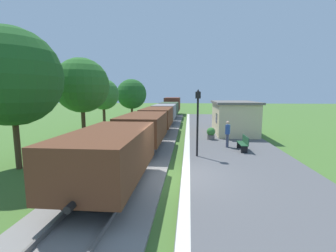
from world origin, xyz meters
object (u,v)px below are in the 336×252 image
object	(u,v)px
freight_train	(162,114)
bench_near_hut	(243,143)
potted_planter	(211,133)
tree_field_distant	(132,94)
lamp_post_near	(198,110)
bench_down_platform	(219,121)
person_waiting	(228,133)
tree_trackside_far	(82,86)
tree_field_left	(103,94)
tree_trackside_mid	(11,77)
station_hut	(234,117)

from	to	relation	value
freight_train	bench_near_hut	world-z (taller)	freight_train
bench_near_hut	potted_planter	world-z (taller)	potted_planter
bench_near_hut	tree_field_distant	xyz separation A→B (m)	(-10.59, 14.99, 2.91)
lamp_post_near	tree_field_distant	xyz separation A→B (m)	(-7.73, 16.54, 0.83)
freight_train	bench_down_platform	xyz separation A→B (m)	(6.24, 0.93, -0.73)
person_waiting	tree_trackside_far	bearing A→B (deg)	16.91
freight_train	person_waiting	size ratio (longest dim) A/B	22.92
bench_near_hut	tree_field_left	bearing A→B (deg)	144.24
bench_down_platform	tree_field_left	xyz separation A→B (m)	(-11.87, -3.39, 2.89)
bench_down_platform	tree_trackside_mid	world-z (taller)	tree_trackside_mid
tree_field_left	tree_field_distant	world-z (taller)	tree_field_distant
station_hut	bench_near_hut	xyz separation A→B (m)	(-0.56, -6.44, -0.93)
freight_train	bench_near_hut	xyz separation A→B (m)	(6.24, -11.00, -0.73)
tree_trackside_far	station_hut	bearing A→B (deg)	23.57
freight_train	lamp_post_near	bearing A→B (deg)	-74.94
station_hut	potted_planter	size ratio (longest dim) A/B	6.33
tree_trackside_far	tree_field_distant	bearing A→B (deg)	89.23
station_hut	potted_planter	bearing A→B (deg)	-126.05
tree_field_left	tree_field_distant	size ratio (longest dim) A/B	0.94
bench_near_hut	lamp_post_near	distance (m)	3.86
potted_planter	bench_down_platform	bearing A→B (deg)	79.04
station_hut	tree_field_left	distance (m)	12.76
bench_down_platform	potted_planter	bearing A→B (deg)	-100.96
freight_train	potted_planter	world-z (taller)	freight_train
station_hut	bench_down_platform	xyz separation A→B (m)	(-0.56, 5.50, -0.93)
station_hut	person_waiting	size ratio (longest dim) A/B	3.39
bench_near_hut	lamp_post_near	xyz separation A→B (m)	(-2.86, -1.55, 2.08)
freight_train	potted_planter	xyz separation A→B (m)	(4.58, -7.61, -0.73)
bench_down_platform	bench_near_hut	bearing A→B (deg)	-90.00
tree_field_left	bench_down_platform	bearing A→B (deg)	15.92
potted_planter	tree_trackside_far	world-z (taller)	tree_trackside_far
person_waiting	potted_planter	size ratio (longest dim) A/B	1.87
person_waiting	tree_trackside_far	size ratio (longest dim) A/B	0.28
freight_train	tree_trackside_far	world-z (taller)	tree_trackside_far
person_waiting	lamp_post_near	size ratio (longest dim) A/B	0.46
lamp_post_near	tree_trackside_far	world-z (taller)	tree_trackside_far
potted_planter	lamp_post_near	bearing A→B (deg)	-103.71
lamp_post_near	tree_trackside_mid	size ratio (longest dim) A/B	0.54
station_hut	lamp_post_near	distance (m)	8.76
station_hut	tree_trackside_far	xyz separation A→B (m)	(-11.33, -4.94, 2.60)
lamp_post_near	tree_trackside_mid	bearing A→B (deg)	-165.80
person_waiting	tree_field_left	bearing A→B (deg)	-14.30
potted_planter	bench_near_hut	bearing A→B (deg)	-63.99
bench_near_hut	lamp_post_near	bearing A→B (deg)	-151.55
tree_trackside_far	tree_field_distant	size ratio (longest dim) A/B	1.12
bench_down_platform	tree_trackside_mid	bearing A→B (deg)	-126.73
lamp_post_near	station_hut	bearing A→B (deg)	66.80
lamp_post_near	bench_near_hut	bearing A→B (deg)	28.45
tree_trackside_mid	person_waiting	bearing A→B (deg)	23.12
tree_field_left	tree_trackside_mid	bearing A→B (deg)	-89.39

